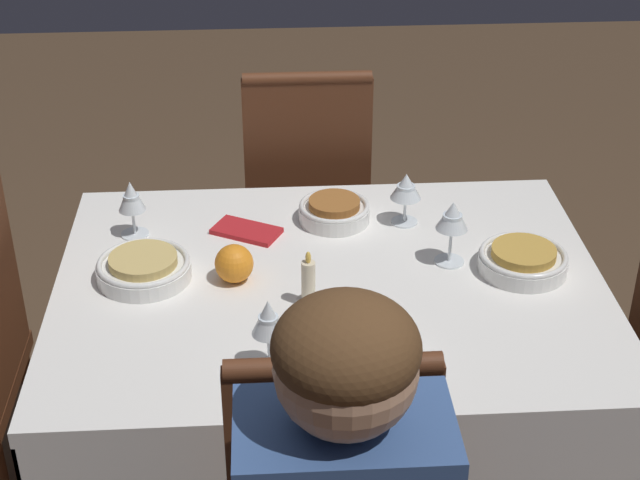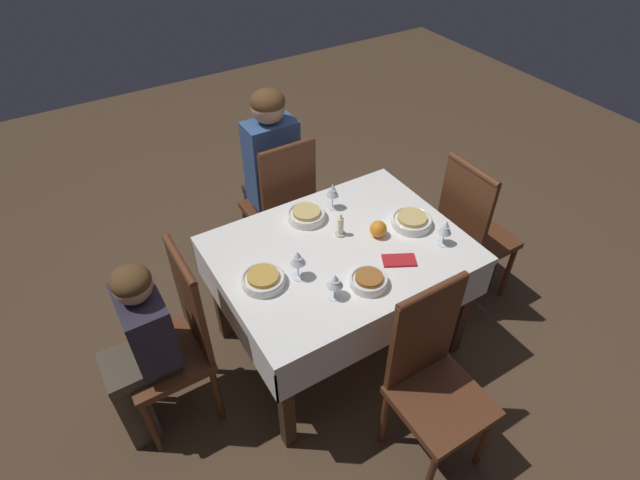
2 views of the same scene
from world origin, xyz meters
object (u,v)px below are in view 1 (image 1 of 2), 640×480
(bowl_east, at_px, (144,267))
(bowl_south, at_px, (334,210))
(dining_table, at_px, (330,318))
(wine_glass_east, at_px, (131,199))
(wine_glass_south, at_px, (406,188))
(chair_south, at_px, (306,209))
(orange_fruit, at_px, (234,264))
(wine_glass_west, at_px, (452,218))
(bowl_north, at_px, (356,348))
(bowl_west, at_px, (523,260))
(wine_glass_north, at_px, (268,320))
(candle_centerpiece, at_px, (308,286))
(napkin_red_folded, at_px, (246,231))

(bowl_east, bearing_deg, bowl_south, -151.86)
(dining_table, bearing_deg, wine_glass_east, -27.51)
(bowl_east, distance_m, wine_glass_south, 0.65)
(bowl_east, xyz_separation_m, bowl_south, (-0.44, -0.23, 0.00))
(wine_glass_south, bearing_deg, bowl_east, 19.32)
(chair_south, relative_size, bowl_south, 5.75)
(bowl_east, relative_size, orange_fruit, 2.44)
(bowl_south, distance_m, wine_glass_south, 0.18)
(wine_glass_west, xyz_separation_m, wine_glass_east, (0.73, -0.17, -0.02))
(wine_glass_west, xyz_separation_m, bowl_east, (0.68, 0.02, -0.09))
(bowl_north, relative_size, wine_glass_south, 1.52)
(bowl_east, bearing_deg, wine_glass_east, -78.16)
(bowl_west, relative_size, wine_glass_east, 1.41)
(chair_south, xyz_separation_m, orange_fruit, (0.19, 0.69, 0.25))
(wine_glass_north, relative_size, bowl_south, 0.89)
(bowl_east, height_order, bowl_south, same)
(chair_south, relative_size, candle_centerpiece, 7.67)
(wine_glass_west, xyz_separation_m, candle_centerpiece, (0.33, 0.15, -0.07))
(bowl_north, bearing_deg, bowl_east, -36.46)
(wine_glass_north, bearing_deg, wine_glass_east, -59.60)
(bowl_east, relative_size, wine_glass_south, 1.58)
(bowl_west, relative_size, bowl_east, 0.96)
(chair_south, xyz_separation_m, bowl_west, (-0.45, 0.69, 0.23))
(wine_glass_south, distance_m, candle_centerpiece, 0.42)
(bowl_east, bearing_deg, wine_glass_south, -160.68)
(chair_south, bearing_deg, napkin_red_folded, 71.00)
(wine_glass_north, distance_m, wine_glass_west, 0.55)
(candle_centerpiece, bearing_deg, chair_south, -92.49)
(napkin_red_folded, bearing_deg, wine_glass_north, 95.03)
(bowl_south, xyz_separation_m, candle_centerpiece, (0.08, 0.36, 0.02))
(bowl_west, relative_size, wine_glass_west, 1.29)
(orange_fruit, bearing_deg, chair_south, -105.53)
(chair_south, bearing_deg, dining_table, 91.46)
(dining_table, xyz_separation_m, wine_glass_east, (0.45, -0.23, 0.20))
(dining_table, bearing_deg, wine_glass_north, 64.87)
(bowl_east, bearing_deg, wine_glass_north, 128.80)
(bowl_west, height_order, candle_centerpiece, candle_centerpiece)
(dining_table, xyz_separation_m, bowl_south, (-0.03, -0.27, 0.13))
(chair_south, xyz_separation_m, wine_glass_west, (-0.29, 0.64, 0.32))
(wine_glass_east, distance_m, candle_centerpiece, 0.51)
(bowl_north, distance_m, wine_glass_west, 0.44)
(dining_table, bearing_deg, bowl_west, -177.23)
(chair_south, bearing_deg, wine_glass_south, 115.44)
(dining_table, height_order, wine_glass_west, wine_glass_west)
(wine_glass_east, bearing_deg, wine_glass_west, 166.89)
(wine_glass_south, bearing_deg, dining_table, 51.90)
(wine_glass_west, bearing_deg, candle_centerpiece, 24.59)
(dining_table, xyz_separation_m, napkin_red_folded, (0.18, -0.23, 0.10))
(chair_south, height_order, wine_glass_south, chair_south)
(candle_centerpiece, xyz_separation_m, orange_fruit, (0.16, -0.10, -0.00))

